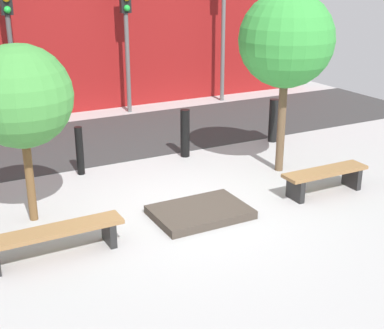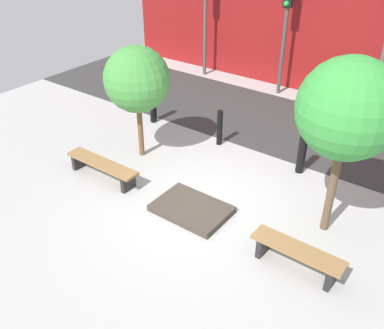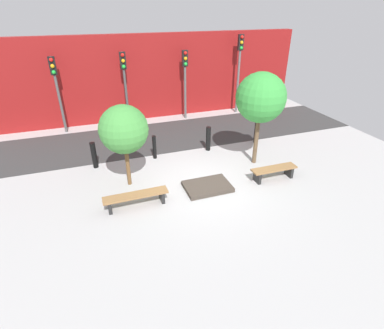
% 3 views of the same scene
% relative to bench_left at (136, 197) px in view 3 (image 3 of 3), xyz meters
% --- Properties ---
extents(ground_plane, '(18.00, 18.00, 0.00)m').
position_rel_bench_left_xyz_m(ground_plane, '(2.42, 0.38, -0.31)').
color(ground_plane, '#A6A6A6').
extents(road_strip, '(18.00, 3.63, 0.01)m').
position_rel_bench_left_xyz_m(road_strip, '(2.42, 5.05, -0.31)').
color(road_strip, '#343434').
rests_on(road_strip, ground).
extents(building_facade, '(16.20, 0.50, 4.23)m').
position_rel_bench_left_xyz_m(building_facade, '(2.42, 8.05, 1.80)').
color(building_facade, maroon).
rests_on(building_facade, ground).
extents(bench_left, '(1.97, 0.41, 0.42)m').
position_rel_bench_left_xyz_m(bench_left, '(0.00, 0.00, 0.00)').
color(bench_left, black).
rests_on(bench_left, ground).
extents(bench_right, '(1.65, 0.42, 0.45)m').
position_rel_bench_left_xyz_m(bench_right, '(4.85, 0.00, 0.01)').
color(bench_right, black).
rests_on(bench_right, ground).
extents(planter_bed, '(1.53, 1.07, 0.14)m').
position_rel_bench_left_xyz_m(planter_bed, '(2.42, 0.20, -0.24)').
color(planter_bed, '#403830').
rests_on(planter_bed, ground).
extents(tree_behind_left_bench, '(1.56, 1.56, 2.79)m').
position_rel_bench_left_xyz_m(tree_behind_left_bench, '(0.00, 1.34, 1.69)').
color(tree_behind_left_bench, brown).
rests_on(tree_behind_left_bench, ground).
extents(tree_behind_right_bench, '(1.78, 1.78, 3.46)m').
position_rel_bench_left_xyz_m(tree_behind_right_bench, '(4.85, 1.34, 2.24)').
color(tree_behind_right_bench, brown).
rests_on(tree_behind_right_bench, ground).
extents(bollard_far_left, '(0.19, 0.19, 1.02)m').
position_rel_bench_left_xyz_m(bollard_far_left, '(-1.02, 2.98, 0.20)').
color(bollard_far_left, black).
rests_on(bollard_far_left, ground).
extents(bollard_left, '(0.15, 0.15, 0.96)m').
position_rel_bench_left_xyz_m(bollard_left, '(1.27, 2.98, 0.17)').
color(bollard_left, black).
rests_on(bollard_left, ground).
extents(bollard_center, '(0.20, 0.20, 1.03)m').
position_rel_bench_left_xyz_m(bollard_center, '(3.57, 2.98, 0.20)').
color(bollard_center, black).
rests_on(bollard_center, ground).
extents(bollard_right, '(0.21, 0.21, 1.00)m').
position_rel_bench_left_xyz_m(bollard_right, '(5.87, 2.98, 0.19)').
color(bollard_right, black).
rests_on(bollard_right, ground).
extents(traffic_light_west, '(0.28, 0.27, 3.49)m').
position_rel_bench_left_xyz_m(traffic_light_west, '(-2.15, 7.15, 2.10)').
color(traffic_light_west, '#505050').
rests_on(traffic_light_west, ground).
extents(traffic_light_mid_west, '(0.28, 0.27, 3.54)m').
position_rel_bench_left_xyz_m(traffic_light_mid_west, '(0.90, 7.15, 2.14)').
color(traffic_light_mid_west, '#474747').
rests_on(traffic_light_mid_west, ground).
extents(traffic_light_mid_east, '(0.28, 0.27, 3.49)m').
position_rel_bench_left_xyz_m(traffic_light_mid_east, '(3.95, 7.15, 2.11)').
color(traffic_light_mid_east, '#595959').
rests_on(traffic_light_mid_east, ground).
extents(traffic_light_east, '(0.28, 0.27, 4.12)m').
position_rel_bench_left_xyz_m(traffic_light_east, '(6.99, 7.15, 2.51)').
color(traffic_light_east, '#5F5F5F').
rests_on(traffic_light_east, ground).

